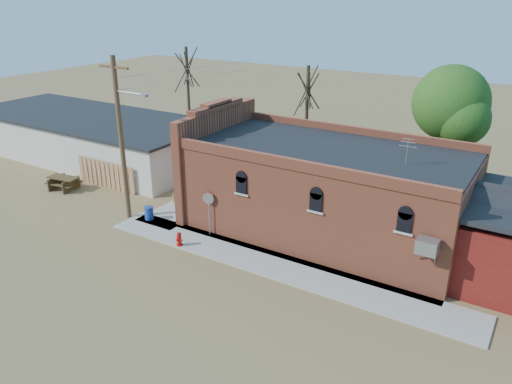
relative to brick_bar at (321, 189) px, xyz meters
The scene contains 14 objects.
ground 6.19m from the brick_bar, 106.65° to the right, with size 120.00×120.00×0.00m, color olive.
sidewalk_south 5.14m from the brick_bar, 91.78° to the right, with size 19.00×2.20×0.08m, color #9E9991.
sidewalk_west 8.28m from the brick_bar, behind, with size 2.60×10.00×0.08m, color #9E9991.
brick_bar is the anchor object (origin of this frame).
storage_building 20.81m from the brick_bar, behind, with size 20.40×8.40×3.17m.
wood_fence 14.61m from the brick_bar, behind, with size 5.20×0.10×1.80m, color #996945, non-canonical shape.
utility_pole 10.96m from the brick_bar, 156.31° to the right, with size 3.12×0.26×9.00m.
tree_bare_near 9.54m from the brick_bar, 121.74° to the left, with size 2.80×2.80×7.65m.
tree_bare_far 18.25m from the brick_bar, 151.47° to the left, with size 2.80×2.80×8.16m.
tree_leafy 9.80m from the brick_bar, 61.44° to the left, with size 4.40×4.40×8.15m.
fire_hydrant 7.76m from the brick_bar, 133.03° to the right, with size 0.41×0.37×0.73m.
stop_sign 5.90m from the brick_bar, 141.07° to the right, with size 0.63×0.22×2.37m.
trash_barrel 9.65m from the brick_bar, 155.03° to the right, with size 0.49×0.49×0.75m, color navy.
picnic_table 17.03m from the brick_bar, 168.55° to the right, with size 2.23×1.81×0.84m.
Camera 1 is at (11.56, -16.91, 12.03)m, focal length 35.00 mm.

